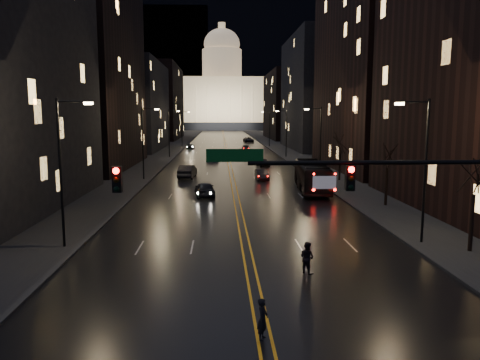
{
  "coord_description": "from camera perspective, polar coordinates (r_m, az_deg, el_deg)",
  "views": [
    {
      "loc": [
        -1.58,
        -17.87,
        8.05
      ],
      "look_at": [
        -0.35,
        10.3,
        4.1
      ],
      "focal_mm": 35.0,
      "sensor_mm": 36.0,
      "label": 1
    }
  ],
  "objects": [
    {
      "name": "tree_right_far",
      "position": [
        57.85,
        12.14,
        4.3
      ],
      "size": [
        2.4,
        2.4,
        6.65
      ],
      "color": "black",
      "rests_on": "ground"
    },
    {
      "name": "receding_car_a",
      "position": [
        58.08,
        2.67,
        0.65
      ],
      "size": [
        1.56,
        4.06,
        1.32
      ],
      "primitive_type": "imported",
      "rotation": [
        0.0,
        0.0,
        0.04
      ],
      "color": "black",
      "rests_on": "ground"
    },
    {
      "name": "sidewalk_left",
      "position": [
        148.6,
        -7.32,
        4.83
      ],
      "size": [
        8.0,
        320.0,
        0.16
      ],
      "primitive_type": "cube",
      "color": "black",
      "rests_on": "ground"
    },
    {
      "name": "streetlamp_right_far",
      "position": [
        88.79,
        5.56,
        6.02
      ],
      "size": [
        2.13,
        0.25,
        9.0
      ],
      "color": "black",
      "rests_on": "ground"
    },
    {
      "name": "pedestrian_a",
      "position": [
        17.52,
        2.78,
        -16.58
      ],
      "size": [
        0.55,
        0.66,
        1.54
      ],
      "primitive_type": "imported",
      "rotation": [
        0.0,
        0.0,
        1.2
      ],
      "color": "black",
      "rests_on": "ground"
    },
    {
      "name": "oncoming_car_d",
      "position": [
        111.23,
        -6.08,
        4.11
      ],
      "size": [
        1.88,
        4.5,
        1.3
      ],
      "primitive_type": "imported",
      "rotation": [
        0.0,
        0.0,
        3.13
      ],
      "color": "black",
      "rests_on": "ground"
    },
    {
      "name": "receding_car_c",
      "position": [
        104.63,
        0.68,
        3.9
      ],
      "size": [
        2.13,
        4.51,
        1.27
      ],
      "primitive_type": "imported",
      "rotation": [
        0.0,
        0.0,
        -0.08
      ],
      "color": "black",
      "rests_on": "ground"
    },
    {
      "name": "ground",
      "position": [
        19.66,
        2.43,
        -16.21
      ],
      "size": [
        900.0,
        900.0,
        0.0
      ],
      "primitive_type": "plane",
      "color": "black",
      "rests_on": "ground"
    },
    {
      "name": "capitol",
      "position": [
        268.03,
        -2.19,
        9.91
      ],
      "size": [
        90.0,
        50.0,
        58.5
      ],
      "color": "black",
      "rests_on": "ground"
    },
    {
      "name": "streetlamp_right_near",
      "position": [
        30.64,
        21.38,
        1.87
      ],
      "size": [
        2.13,
        0.25,
        9.0
      ],
      "color": "black",
      "rests_on": "ground"
    },
    {
      "name": "building_right_mid",
      "position": [
        112.27,
        9.26,
        10.39
      ],
      "size": [
        12.0,
        34.0,
        26.0
      ],
      "primitive_type": "cube",
      "color": "black",
      "rests_on": "ground"
    },
    {
      "name": "center_line",
      "position": [
        148.1,
        -1.89,
        4.86
      ],
      "size": [
        0.62,
        320.0,
        0.01
      ],
      "primitive_type": "cube",
      "color": "orange",
      "rests_on": "road"
    },
    {
      "name": "pedestrian_b",
      "position": [
        24.39,
        8.16,
        -9.33
      ],
      "size": [
        0.87,
        0.89,
        1.66
      ],
      "primitive_type": "imported",
      "rotation": [
        0.0,
        0.0,
        2.32
      ],
      "color": "black",
      "rests_on": "ground"
    },
    {
      "name": "receding_car_d",
      "position": [
        138.07,
        1.05,
        4.94
      ],
      "size": [
        3.12,
        5.74,
        1.53
      ],
      "primitive_type": "imported",
      "rotation": [
        0.0,
        0.0,
        0.11
      ],
      "color": "black",
      "rests_on": "ground"
    },
    {
      "name": "streetlamp_left_far",
      "position": [
        88.4,
        -8.54,
        5.96
      ],
      "size": [
        2.13,
        0.25,
        9.0
      ],
      "color": "black",
      "rests_on": "ground"
    },
    {
      "name": "receding_car_b",
      "position": [
        73.09,
        2.83,
        2.17
      ],
      "size": [
        2.14,
        4.18,
        1.36
      ],
      "primitive_type": "imported",
      "rotation": [
        0.0,
        0.0,
        0.14
      ],
      "color": "black",
      "rests_on": "ground"
    },
    {
      "name": "streetlamp_right_dist",
      "position": [
        118.56,
        3.52,
        6.52
      ],
      "size": [
        2.13,
        0.25,
        9.0
      ],
      "color": "black",
      "rests_on": "ground"
    },
    {
      "name": "mountain_ridge",
      "position": [
        404.07,
        3.57,
        16.06
      ],
      "size": [
        520.0,
        60.0,
        130.0
      ],
      "primitive_type": "cube",
      "color": "black",
      "rests_on": "ground"
    },
    {
      "name": "road",
      "position": [
        148.1,
        -1.89,
        4.85
      ],
      "size": [
        20.0,
        320.0,
        0.02
      ],
      "primitive_type": "cube",
      "color": "black",
      "rests_on": "ground"
    },
    {
      "name": "oncoming_car_a",
      "position": [
        46.31,
        -4.31,
        -1.1
      ],
      "size": [
        2.34,
        4.68,
        1.53
      ],
      "primitive_type": "imported",
      "rotation": [
        0.0,
        0.0,
        3.26
      ],
      "color": "black",
      "rests_on": "ground"
    },
    {
      "name": "tree_right_near",
      "position": [
        29.9,
        26.7,
        0.35
      ],
      "size": [
        2.4,
        2.4,
        6.65
      ],
      "color": "black",
      "rests_on": "ground"
    },
    {
      "name": "building_left_far",
      "position": [
        111.59,
        -12.67,
        8.78
      ],
      "size": [
        12.0,
        34.0,
        20.0
      ],
      "primitive_type": "cube",
      "color": "black",
      "rests_on": "ground"
    },
    {
      "name": "building_right_dist",
      "position": [
        159.5,
        5.71,
        8.99
      ],
      "size": [
        12.0,
        40.0,
        22.0
      ],
      "primitive_type": "cube",
      "color": "black",
      "rests_on": "ground"
    },
    {
      "name": "streetlamp_left_near",
      "position": [
        29.51,
        -20.73,
        1.68
      ],
      "size": [
        2.13,
        0.25,
        9.0
      ],
      "color": "black",
      "rests_on": "ground"
    },
    {
      "name": "streetlamp_left_mid",
      "position": [
        58.68,
        -11.59,
        4.91
      ],
      "size": [
        2.13,
        0.25,
        9.0
      ],
      "color": "black",
      "rests_on": "ground"
    },
    {
      "name": "traffic_signal",
      "position": [
        19.59,
        20.0,
        -1.17
      ],
      "size": [
        17.29,
        0.45,
        7.0
      ],
      "color": "black",
      "rests_on": "ground"
    },
    {
      "name": "bus",
      "position": [
        49.99,
        8.74,
        0.45
      ],
      "size": [
        3.52,
        11.6,
        3.18
      ],
      "primitive_type": "imported",
      "rotation": [
        0.0,
        0.0,
        -0.07
      ],
      "color": "black",
      "rests_on": "ground"
    },
    {
      "name": "tree_right_mid",
      "position": [
        42.6,
        17.55,
        2.85
      ],
      "size": [
        2.4,
        2.4,
        6.65
      ],
      "color": "black",
      "rests_on": "ground"
    },
    {
      "name": "building_left_dist",
      "position": [
        159.11,
        -9.64,
        9.28
      ],
      "size": [
        12.0,
        40.0,
        24.0
      ],
      "primitive_type": "cube",
      "color": "black",
      "rests_on": "ground"
    },
    {
      "name": "streetlamp_left_dist",
      "position": [
        118.27,
        -7.02,
        6.47
      ],
      "size": [
        2.13,
        0.25,
        9.0
      ],
      "color": "black",
      "rests_on": "ground"
    },
    {
      "name": "sidewalk_right",
      "position": [
        148.9,
        3.52,
        4.88
      ],
      "size": [
        8.0,
        320.0,
        0.16
      ],
      "primitive_type": "cube",
      "color": "black",
      "rests_on": "ground"
    },
    {
      "name": "oncoming_car_c",
      "position": [
        83.68,
        -3.36,
        2.87
      ],
      "size": [
        2.29,
        4.67,
        1.27
      ],
      "primitive_type": "imported",
      "rotation": [
        0.0,
        0.0,
        3.1
      ],
      "color": "black",
      "rests_on": "ground"
    },
    {
      "name": "oncoming_car_b",
      "position": [
        60.23,
        -6.42,
        1.06
      ],
      "size": [
        2.26,
        5.34,
        1.71
      ],
      "primitive_type": "imported",
      "rotation": [
        0.0,
        0.0,
        3.05
      ],
      "color": "black",
      "rests_on": "ground"
    },
    {
      "name": "streetlamp_right_mid",
      "position": [
        59.26,
        9.61,
        4.99
      ],
      "size": [
        2.13,
        0.25,
        9.0
      ],
      "color": "black",
      "rests_on": "ground"
    },
    {
      "name": "building_right_tall",
      "position": [
        72.36,
        16.4,
        16.36
      ],
      "size": [
        12.0,
        30.0,
        38.0
      ],
      "primitive_type": "cube",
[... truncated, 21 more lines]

